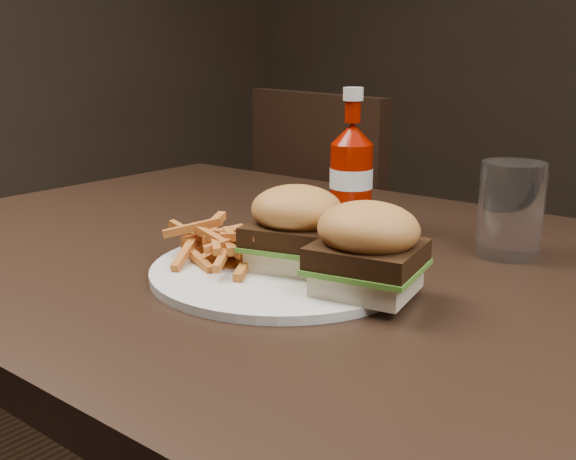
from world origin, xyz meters
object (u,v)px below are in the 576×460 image
Objects in this scene: dining_table at (302,268)px; plate at (282,270)px; ketchup_bottle at (351,186)px; tumbler at (511,212)px; chair_far at (377,289)px.

dining_table is 4.04× the size of plate.
plate is 2.50× the size of ketchup_bottle.
ketchup_bottle is 0.98× the size of tumbler.
plate is at bearing -75.62° from ketchup_bottle.
chair_far is (-0.31, 0.71, -0.30)m from dining_table.
ketchup_bottle reaches higher than dining_table.
chair_far is at bearing 113.70° from plate.
tumbler reaches higher than dining_table.
ketchup_bottle reaches higher than tumbler.
plate is 2.44× the size of tumbler.
chair_far is 3.67× the size of tumbler.
ketchup_bottle is 0.23m from tumbler.
chair_far is at bearing 117.07° from ketchup_bottle.
dining_table is 0.09m from plate.
tumbler is (0.23, 0.01, -0.01)m from ketchup_bottle.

